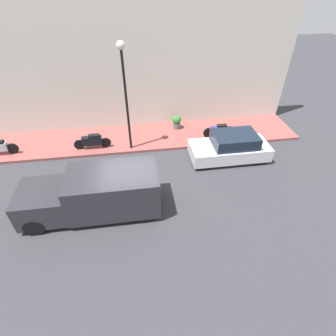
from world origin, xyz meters
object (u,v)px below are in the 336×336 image
Objects in this scene: motorcycle_black at (92,141)px; potted_plant at (177,122)px; parked_car at (231,147)px; delivery_van at (93,194)px; streetlamp at (124,80)px; motorcycle_blue at (219,130)px.

potted_plant reaches higher than motorcycle_black.
parked_car is at bearing -146.21° from potted_plant.
parked_car reaches higher than motorcycle_black.
parked_car is at bearing -67.38° from delivery_van.
delivery_van is 1.00× the size of streetlamp.
potted_plant is at bearing 33.79° from parked_car.
motorcycle_black is at bearing 82.54° from streetlamp.
motorcycle_black is at bearing 107.04° from potted_plant.
motorcycle_black is 5.05m from potted_plant.
parked_car is at bearing -104.42° from motorcycle_black.
delivery_van is 8.14m from motorcycle_blue.
motorcycle_black is (1.81, 7.02, -0.10)m from parked_car.
motorcycle_black is at bearing 5.42° from delivery_van.
motorcycle_blue is 6.04m from streetlamp.
delivery_van is at bearing 143.93° from potted_plant.
parked_car is 4.85× the size of potted_plant.
potted_plant is at bearing -58.20° from streetlamp.
streetlamp reaches higher than potted_plant.
delivery_van is 6.54× the size of potted_plant.
motorcycle_black is 0.36× the size of streetlamp.
delivery_van reaches higher than motorcycle_blue.
streetlamp reaches higher than motorcycle_blue.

